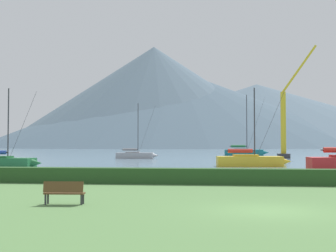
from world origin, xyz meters
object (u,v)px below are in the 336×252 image
object	(u,v)px
sailboat_slip_1	(250,160)
sailboat_slip_4	(244,152)
dock_crane	(285,126)
sailboat_slip_2	(135,155)
sailboat_slip_6	(4,162)
park_bench_near_path	(64,192)

from	to	relation	value
sailboat_slip_1	sailboat_slip_4	xyz separation A→B (m)	(1.50, 47.43, 0.12)
sailboat_slip_4	sailboat_slip_1	bearing A→B (deg)	-91.76
sailboat_slip_4	dock_crane	xyz separation A→B (m)	(6.08, -18.27, 4.68)
sailboat_slip_1	dock_crane	distance (m)	30.51
sailboat_slip_4	dock_crane	distance (m)	19.81
sailboat_slip_1	sailboat_slip_2	world-z (taller)	sailboat_slip_2
sailboat_slip_1	sailboat_slip_2	size ratio (longest dim) A/B	0.93
sailboat_slip_1	sailboat_slip_6	world-z (taller)	sailboat_slip_1
sailboat_slip_1	sailboat_slip_6	bearing A→B (deg)	-173.42
sailboat_slip_1	sailboat_slip_4	bearing A→B (deg)	81.74
sailboat_slip_2	sailboat_slip_1	bearing A→B (deg)	-59.03
sailboat_slip_6	park_bench_near_path	size ratio (longest dim) A/B	4.91
dock_crane	sailboat_slip_4	bearing A→B (deg)	108.42
sailboat_slip_6	park_bench_near_path	xyz separation A→B (m)	(15.98, -26.93, -0.09)
sailboat_slip_4	sailboat_slip_6	world-z (taller)	sailboat_slip_4
park_bench_near_path	sailboat_slip_2	bearing A→B (deg)	94.30
sailboat_slip_4	park_bench_near_path	xyz separation A→B (m)	(-10.90, -80.24, -0.25)
sailboat_slip_2	sailboat_slip_6	xyz separation A→B (m)	(-7.86, -30.96, 0.02)
sailboat_slip_2	sailboat_slip_6	size ratio (longest dim) A/B	1.13
sailboat_slip_1	sailboat_slip_6	distance (m)	26.05
sailboat_slip_4	sailboat_slip_6	bearing A→B (deg)	-116.71
sailboat_slip_1	dock_crane	world-z (taller)	dock_crane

